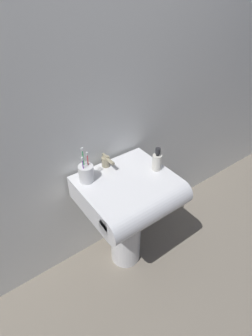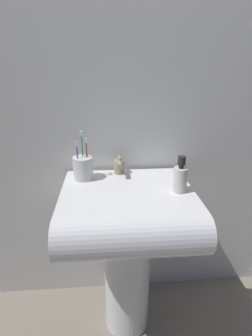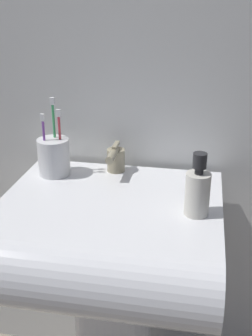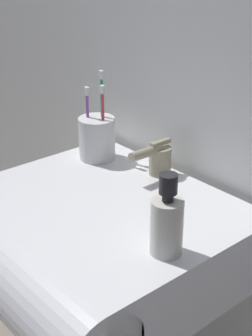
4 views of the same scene
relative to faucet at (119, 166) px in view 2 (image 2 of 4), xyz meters
name	(u,v)px [view 2 (image 2 of 4)]	position (x,y,z in m)	size (l,w,h in m)	color
ground_plane	(127,320)	(0.02, -0.17, -0.82)	(6.00, 6.00, 0.00)	gray
wall_back	(123,81)	(0.02, 0.10, 0.38)	(5.00, 0.05, 2.40)	silver
sink_pedestal	(127,275)	(0.02, -0.17, -0.51)	(0.22, 0.22, 0.62)	white
sink_basin	(128,212)	(0.02, -0.23, -0.12)	(0.56, 0.52, 0.16)	white
faucet	(119,166)	(0.00, 0.00, 0.00)	(0.05, 0.12, 0.08)	tan
toothbrush_cup	(83,168)	(-0.17, -0.05, 0.01)	(0.09, 0.09, 0.22)	white
soap_bottle	(180,178)	(0.24, -0.21, 0.02)	(0.06, 0.06, 0.15)	silver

